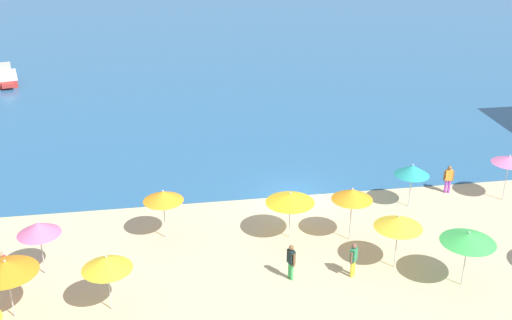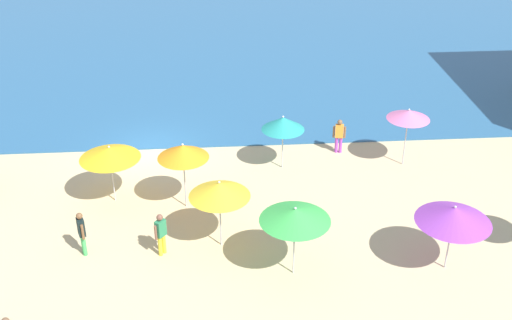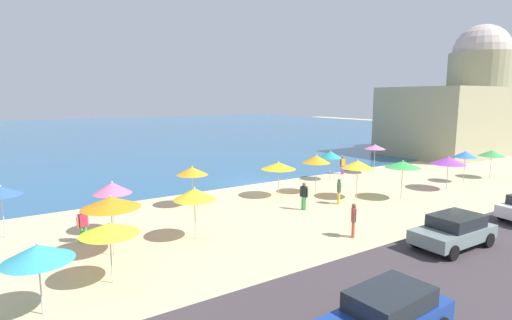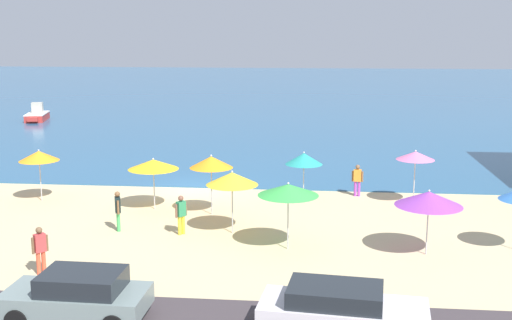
% 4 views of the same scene
% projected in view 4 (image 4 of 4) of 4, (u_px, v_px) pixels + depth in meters
% --- Properties ---
extents(ground_plane, '(160.00, 160.00, 0.00)m').
position_uv_depth(ground_plane, '(195.00, 188.00, 33.36)').
color(ground_plane, '#CEB98A').
extents(sea, '(150.00, 110.00, 0.05)m').
position_uv_depth(sea, '(272.00, 91.00, 87.01)').
color(sea, '#295D88').
rests_on(sea, ground_plane).
extents(beach_umbrella_0, '(1.78, 1.78, 2.41)m').
position_uv_depth(beach_umbrella_0, '(304.00, 159.00, 30.43)').
color(beach_umbrella_0, '#B2B2B7').
rests_on(beach_umbrella_0, ground_plane).
extents(beach_umbrella_3, '(2.27, 2.27, 2.57)m').
position_uv_depth(beach_umbrella_3, '(288.00, 190.00, 23.57)').
color(beach_umbrella_3, '#B2B2B7').
rests_on(beach_umbrella_3, ground_plane).
extents(beach_umbrella_4, '(2.30, 2.30, 2.39)m').
position_uv_depth(beach_umbrella_4, '(153.00, 164.00, 29.01)').
color(beach_umbrella_4, '#B2B2B7').
rests_on(beach_umbrella_4, ground_plane).
extents(beach_umbrella_5, '(1.78, 1.78, 2.60)m').
position_uv_depth(beach_umbrella_5, '(415.00, 156.00, 29.77)').
color(beach_umbrella_5, '#B2B2B7').
rests_on(beach_umbrella_5, ground_plane).
extents(beach_umbrella_6, '(2.43, 2.43, 2.43)m').
position_uv_depth(beach_umbrella_6, '(429.00, 199.00, 23.03)').
color(beach_umbrella_6, '#B2B2B7').
rests_on(beach_umbrella_6, ground_plane).
extents(beach_umbrella_7, '(1.91, 1.91, 2.71)m').
position_uv_depth(beach_umbrella_7, '(211.00, 162.00, 28.08)').
color(beach_umbrella_7, '#B2B2B7').
rests_on(beach_umbrella_7, ground_plane).
extents(beach_umbrella_9, '(1.88, 1.88, 2.50)m').
position_uv_depth(beach_umbrella_9, '(39.00, 156.00, 30.44)').
color(beach_umbrella_9, '#B2B2B7').
rests_on(beach_umbrella_9, ground_plane).
extents(beach_umbrella_13, '(2.09, 2.09, 2.58)m').
position_uv_depth(beach_umbrella_13, '(232.00, 179.00, 25.48)').
color(beach_umbrella_13, '#B2B2B7').
rests_on(beach_umbrella_13, ground_plane).
extents(bather_0, '(0.42, 0.44, 1.65)m').
position_uv_depth(bather_0, '(40.00, 248.00, 21.36)').
color(bather_0, '#E25235').
rests_on(bather_0, ground_plane).
extents(bather_2, '(0.40, 0.46, 1.61)m').
position_uv_depth(bather_2, '(181.00, 213.00, 25.57)').
color(bather_2, yellow).
rests_on(bather_2, ground_plane).
extents(bather_3, '(0.56, 0.28, 1.58)m').
position_uv_depth(bather_3, '(357.00, 179.00, 31.54)').
color(bather_3, purple).
rests_on(bather_3, ground_plane).
extents(bather_4, '(0.33, 0.54, 1.65)m').
position_uv_depth(bather_4, '(118.00, 209.00, 26.02)').
color(bather_4, '#43B75A').
rests_on(bather_4, ground_plane).
extents(parked_car_3, '(4.56, 2.23, 1.41)m').
position_uv_depth(parked_car_3, '(341.00, 310.00, 16.86)').
color(parked_car_3, silver).
rests_on(parked_car_3, coastal_road).
extents(parked_car_4, '(4.00, 1.99, 1.43)m').
position_uv_depth(parked_car_4, '(78.00, 295.00, 17.81)').
color(parked_car_4, gray).
rests_on(parked_car_4, coastal_road).
extents(skiff_nearshore, '(2.42, 4.16, 1.60)m').
position_uv_depth(skiff_nearshore, '(37.00, 116.00, 58.08)').
color(skiff_nearshore, red).
rests_on(skiff_nearshore, sea).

